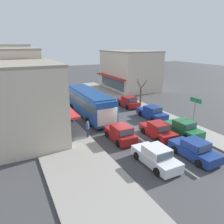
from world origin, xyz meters
The scene contains 22 objects.
ground_plane centered at (0.00, 0.00, 0.00)m, with size 140.00×140.00×0.00m, color #3F3F42.
lane_centre_line centered at (0.00, 4.00, 0.00)m, with size 0.20×28.00×0.01m, color silver.
sidewalk_left centered at (-6.80, 6.00, 0.07)m, with size 5.20×44.00×0.14m, color gray.
kerb_right centered at (6.20, 6.00, 0.06)m, with size 2.80×44.00×0.12m, color gray.
shopfront_corner_near centered at (-10.18, 1.74, 3.60)m, with size 8.44×7.71×7.22m.
shopfront_mid_block centered at (-10.18, 9.79, 4.13)m, with size 7.24×8.02×8.27m.
shopfront_far_end centered at (-10.18, 17.66, 4.32)m, with size 7.14×7.37×8.66m.
building_right_far centered at (11.48, 18.70, 3.71)m, with size 8.71×11.61×7.43m.
city_bus centered at (-1.97, 5.78, 1.88)m, with size 2.79×10.87×3.23m.
sedan_queue_far_back centered at (1.88, -7.68, 0.66)m, with size 1.97×4.24×1.47m.
sedan_adjacent_lane_lead centered at (-1.56, -7.19, 0.66)m, with size 1.96×4.23×1.47m.
hatchback_queue_gap_filler centered at (-1.89, -2.24, 0.71)m, with size 1.82×3.70×1.54m.
sedan_behind_bus_near centered at (1.79, -3.12, 0.66)m, with size 2.02×4.26×1.47m.
parked_sedan_kerb_front centered at (4.44, -3.77, 0.66)m, with size 1.90×4.20×1.47m.
parked_sedan_kerb_second centered at (4.71, 1.78, 0.66)m, with size 1.99×4.25×1.47m.
parked_hatchback_kerb_third centered at (4.59, 7.29, 0.71)m, with size 1.86×3.72×1.54m.
traffic_light_downstreet centered at (-3.94, 16.37, 2.85)m, with size 0.32×0.24×4.20m.
directional_road_sign centered at (6.06, -3.47, 2.68)m, with size 0.10×1.40×3.60m.
street_tree_right centered at (6.11, 6.46, 1.85)m, with size 1.77×1.93×3.96m.
pedestrian_with_handbag_near centered at (-4.62, 4.48, 1.07)m, with size 0.61×0.49×1.63m.
pedestrian_browsing_midblock centered at (-5.10, 13.22, 1.07)m, with size 0.28×0.56×1.63m.
pedestrian_far_walker centered at (-4.45, -0.38, 1.07)m, with size 0.39×0.47×1.63m.
Camera 1 is at (-11.01, -18.79, 8.80)m, focal length 35.00 mm.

